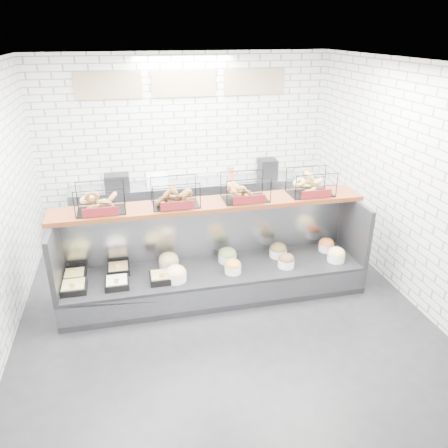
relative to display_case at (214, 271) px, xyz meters
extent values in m
plane|color=black|center=(0.00, -0.34, -0.33)|extent=(5.50, 5.50, 0.00)
cube|color=silver|center=(0.00, 2.41, 1.17)|extent=(5.00, 0.02, 3.00)
cube|color=silver|center=(2.50, -0.34, 1.17)|extent=(0.02, 5.50, 3.00)
cube|color=white|center=(0.00, -0.34, 2.67)|extent=(5.00, 5.50, 0.02)
cube|color=tan|center=(-1.20, 2.38, 2.17)|extent=(1.05, 0.03, 0.42)
cube|color=tan|center=(0.00, 2.38, 2.17)|extent=(1.05, 0.03, 0.42)
cube|color=tan|center=(1.20, 2.38, 2.17)|extent=(1.05, 0.03, 0.42)
cube|color=black|center=(0.00, -0.04, -0.13)|extent=(4.00, 0.90, 0.40)
cube|color=#93969B|center=(0.00, -0.48, -0.11)|extent=(4.00, 0.03, 0.28)
cube|color=#93969B|center=(0.00, 0.37, 0.47)|extent=(4.00, 0.08, 0.80)
cube|color=black|center=(-1.97, -0.04, 0.47)|extent=(0.06, 0.90, 0.80)
cube|color=black|center=(1.97, -0.04, 0.47)|extent=(0.06, 0.90, 0.80)
cube|color=black|center=(-1.79, -0.20, 0.11)|extent=(0.31, 0.31, 0.08)
cube|color=#D1C86B|center=(-1.79, -0.20, 0.15)|extent=(0.26, 0.26, 0.04)
cube|color=#FAD857|center=(-1.79, -0.31, 0.20)|extent=(0.06, 0.01, 0.08)
cube|color=black|center=(-1.80, 0.09, 0.11)|extent=(0.27, 0.27, 0.08)
cube|color=#E6D075|center=(-1.80, 0.09, 0.15)|extent=(0.23, 0.23, 0.04)
cube|color=#FAD857|center=(-1.80, -0.01, 0.20)|extent=(0.06, 0.01, 0.08)
cube|color=black|center=(-1.27, -0.21, 0.11)|extent=(0.29, 0.29, 0.08)
cube|color=white|center=(-1.27, -0.21, 0.15)|extent=(0.25, 0.25, 0.04)
cube|color=#FAD857|center=(-1.27, -0.32, 0.20)|extent=(0.06, 0.01, 0.08)
cube|color=black|center=(-1.25, 0.13, 0.11)|extent=(0.28, 0.28, 0.08)
cube|color=tan|center=(-1.25, 0.13, 0.15)|extent=(0.24, 0.24, 0.04)
cube|color=#FAD857|center=(-1.25, 0.03, 0.20)|extent=(0.06, 0.01, 0.08)
cube|color=black|center=(-0.72, -0.20, 0.11)|extent=(0.29, 0.29, 0.08)
cube|color=tan|center=(-0.72, -0.20, 0.15)|extent=(0.25, 0.25, 0.04)
cube|color=#FAD857|center=(-0.72, -0.31, 0.20)|extent=(0.06, 0.01, 0.08)
cylinder|color=white|center=(-0.54, -0.24, 0.13)|extent=(0.27, 0.27, 0.11)
ellipsoid|color=#F8CC7F|center=(-0.54, -0.24, 0.19)|extent=(0.26, 0.26, 0.18)
cylinder|color=white|center=(-0.59, 0.12, 0.13)|extent=(0.27, 0.27, 0.11)
ellipsoid|color=tan|center=(-0.59, 0.12, 0.19)|extent=(0.26, 0.26, 0.18)
cylinder|color=white|center=(0.21, -0.21, 0.13)|extent=(0.22, 0.22, 0.11)
ellipsoid|color=orange|center=(0.21, -0.21, 0.19)|extent=(0.21, 0.21, 0.15)
cylinder|color=white|center=(0.21, 0.10, 0.13)|extent=(0.25, 0.25, 0.11)
ellipsoid|color=#6E944B|center=(0.21, 0.10, 0.19)|extent=(0.25, 0.25, 0.17)
cylinder|color=white|center=(0.94, -0.22, 0.13)|extent=(0.22, 0.22, 0.11)
ellipsoid|color=brown|center=(0.94, -0.22, 0.19)|extent=(0.22, 0.22, 0.15)
cylinder|color=white|center=(0.93, 0.09, 0.13)|extent=(0.24, 0.24, 0.11)
ellipsoid|color=brown|center=(0.93, 0.09, 0.19)|extent=(0.24, 0.24, 0.17)
cylinder|color=white|center=(1.67, -0.21, 0.13)|extent=(0.24, 0.24, 0.11)
ellipsoid|color=#FAD67F|center=(1.67, -0.21, 0.19)|extent=(0.24, 0.24, 0.17)
cylinder|color=white|center=(1.66, 0.10, 0.13)|extent=(0.22, 0.22, 0.11)
ellipsoid|color=orange|center=(1.66, 0.10, 0.19)|extent=(0.21, 0.21, 0.15)
cube|color=#4E2310|center=(0.00, 0.18, 0.90)|extent=(4.10, 0.50, 0.06)
cube|color=black|center=(-1.38, 0.18, 1.10)|extent=(0.60, 0.38, 0.34)
cube|color=maroon|center=(-1.38, -0.03, 1.00)|extent=(0.42, 0.02, 0.11)
cube|color=black|center=(-0.46, 0.18, 1.10)|extent=(0.60, 0.38, 0.34)
cube|color=maroon|center=(-0.46, -0.03, 1.00)|extent=(0.42, 0.02, 0.11)
cube|color=black|center=(0.46, 0.18, 1.10)|extent=(0.60, 0.38, 0.34)
cube|color=maroon|center=(0.46, -0.03, 1.00)|extent=(0.42, 0.02, 0.11)
cube|color=black|center=(1.38, 0.18, 1.10)|extent=(0.60, 0.38, 0.34)
cube|color=maroon|center=(1.38, -0.03, 1.00)|extent=(0.42, 0.02, 0.11)
cube|color=#93969B|center=(0.00, 2.09, 0.12)|extent=(4.00, 0.60, 0.90)
cube|color=black|center=(-1.21, 2.04, 0.69)|extent=(0.40, 0.30, 0.24)
cube|color=silver|center=(-0.55, 2.10, 0.66)|extent=(0.35, 0.28, 0.18)
cylinder|color=#CE5833|center=(0.74, 2.10, 0.68)|extent=(0.09, 0.09, 0.22)
cube|color=black|center=(1.43, 2.15, 0.72)|extent=(0.30, 0.30, 0.30)
camera|label=1|loc=(-1.00, -5.02, 3.00)|focal=35.00mm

